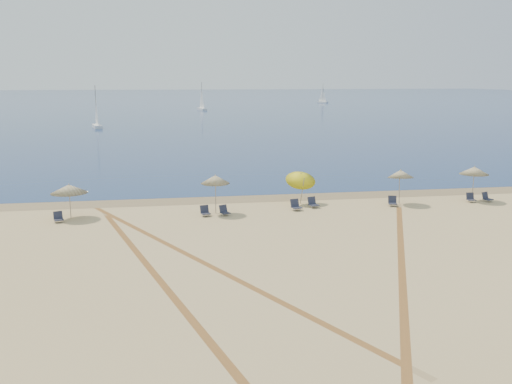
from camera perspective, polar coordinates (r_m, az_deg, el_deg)
ground at (r=19.72m, az=9.74°, el=-15.40°), size 160.00×160.00×0.00m
ocean at (r=241.80m, az=-7.94°, el=9.37°), size 500.00×500.00×0.00m
wet_sand at (r=41.95m, az=-0.88°, el=-0.65°), size 500.00×500.00×0.00m
umbrella_1 at (r=37.69m, az=-18.56°, el=0.30°), size 2.34×2.34×2.26m
umbrella_2 at (r=36.97m, az=-4.18°, el=1.30°), size 1.91×1.92×2.66m
umbrella_3 at (r=39.94m, az=4.61°, el=1.50°), size 2.15×2.17×2.68m
umbrella_4 at (r=41.10m, az=14.56°, el=1.81°), size 1.88×1.92×2.54m
umbrella_5 at (r=43.86m, az=21.41°, el=2.05°), size 2.10×2.10×2.58m
chair_1 at (r=37.19m, az=-19.55°, el=-2.47°), size 0.72×0.78×0.66m
chair_2 at (r=36.76m, az=-5.23°, el=-1.98°), size 0.71×0.78×0.68m
chair_3 at (r=36.84m, az=-3.26°, el=-1.94°), size 0.77×0.82×0.67m
chair_4 at (r=38.30m, az=4.08°, el=-1.37°), size 0.78×0.86×0.74m
chair_5 at (r=39.19m, az=5.83°, el=-1.11°), size 0.79×0.85×0.73m
chair_6 at (r=40.64m, az=13.78°, el=-0.95°), size 0.74×0.81×0.70m
chair_7 at (r=43.65m, az=21.09°, el=-0.57°), size 0.62×0.70×0.66m
chair_8 at (r=44.22m, az=22.50°, el=-0.52°), size 0.76×0.81×0.68m
sailboat_0 at (r=159.21m, az=-5.56°, el=9.18°), size 2.52×5.38×7.76m
sailboat_1 at (r=105.62m, az=-15.98°, el=7.57°), size 2.42×5.27×7.61m
sailboat_2 at (r=206.39m, az=6.83°, el=9.62°), size 3.19×4.69×6.95m
tire_tracks at (r=26.65m, az=-0.41°, el=-7.91°), size 47.25×41.76×0.00m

